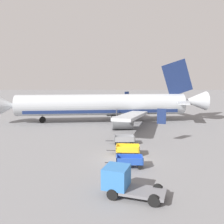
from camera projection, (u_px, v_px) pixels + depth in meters
ground_plane at (125, 160)px, 25.89m from camera, size 220.00×220.00×0.00m
airplane at (108, 105)px, 45.66m from camera, size 37.67×30.28×11.34m
baggage_cart_nearest at (130, 161)px, 23.70m from camera, size 3.56×1.44×1.07m
baggage_cart_second_in_row at (129, 149)px, 27.32m from camera, size 3.60×1.59×1.07m
baggage_cart_third_in_row at (125, 139)px, 31.47m from camera, size 3.58×1.51×1.07m
service_truck_beside_carts at (124, 181)px, 18.16m from camera, size 4.75×3.18×2.10m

